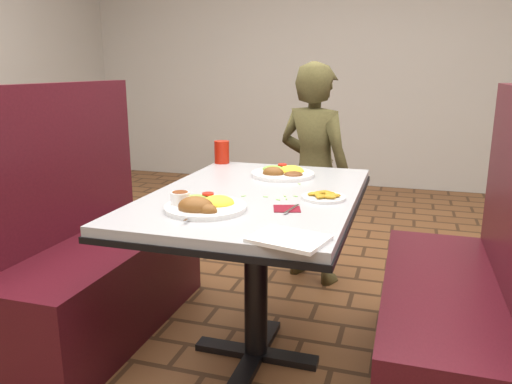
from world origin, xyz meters
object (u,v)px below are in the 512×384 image
Objects in this scene: red_tumbler at (222,152)px; near_dinner_plate at (203,201)px; far_dinner_plate at (283,170)px; plantain_plate at (324,196)px; booth_bench_left at (95,266)px; diner_person at (314,174)px; booth_bench_right at (456,314)px; dining_table at (256,215)px.

near_dinner_plate is at bearing -73.16° from red_tumbler.
far_dinner_plate is at bearing -28.95° from red_tumbler.
far_dinner_plate is 0.45m from plantain_plate.
booth_bench_left reaches higher than far_dinner_plate.
far_dinner_plate is at bearing 22.28° from booth_bench_left.
far_dinner_plate is 0.44m from red_tumbler.
booth_bench_left is 1.00m from far_dinner_plate.
diner_person is 4.36× the size of far_dinner_plate.
plantain_plate is at bearing -55.45° from far_dinner_plate.
plantain_plate is (-0.52, -0.03, 0.43)m from booth_bench_right.
diner_person reaches higher than booth_bench_right.
far_dinner_plate is (0.13, 0.65, -0.01)m from near_dinner_plate.
dining_table is at bearing -56.95° from red_tumbler.
booth_bench_right is 4.10× the size of far_dinner_plate.
red_tumbler is (-0.39, 0.21, 0.03)m from far_dinner_plate.
near_dinner_plate reaches higher than dining_table.
diner_person is 4.36× the size of near_dinner_plate.
booth_bench_right is 0.94× the size of diner_person.
near_dinner_plate is at bearing 104.51° from diner_person.
booth_bench_right is at bearing 150.31° from diner_person.
booth_bench_right is 1.22m from diner_person.
booth_bench_left is 0.89m from near_dinner_plate.
booth_bench_left is at bearing -157.72° from far_dinner_plate.
diner_person is at bearing 128.23° from booth_bench_right.
dining_table is 1.01× the size of booth_bench_right.
red_tumbler is at bearing 63.68° from diner_person.
booth_bench_left is at bearing -128.39° from red_tumbler.
near_dinner_plate reaches higher than far_dinner_plate.
booth_bench_right is at bearing -23.73° from far_dinner_plate.
dining_table is 4.14× the size of far_dinner_plate.
booth_bench_left reaches higher than red_tumbler.
booth_bench_left is 1.00× the size of booth_bench_right.
near_dinner_plate is (-0.90, -0.31, 0.45)m from booth_bench_right.
diner_person reaches higher than booth_bench_left.
diner_person is at bearing 41.60° from red_tumbler.
booth_bench_left reaches higher than plantain_plate.
far_dinner_plate is at bearing 108.51° from diner_person.
red_tumbler is at bearing 151.05° from far_dinner_plate.
near_dinner_plate is (-0.10, -0.31, 0.13)m from dining_table.
booth_bench_right reaches higher than dining_table.
far_dinner_plate is (0.03, 0.34, 0.12)m from dining_table.
booth_bench_right is 1.37m from red_tumbler.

